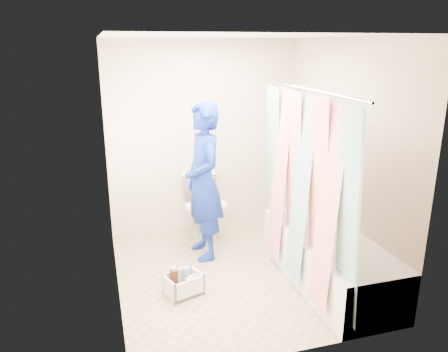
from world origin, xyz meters
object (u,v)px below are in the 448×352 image
object	(u,v)px
toilet	(204,207)
plumber	(203,182)
bathtub	(329,258)
cleaning_caddy	(185,284)

from	to	relation	value
toilet	plumber	world-z (taller)	plumber
bathtub	cleaning_caddy	bearing A→B (deg)	171.71
plumber	cleaning_caddy	size ratio (longest dim) A/B	4.36
bathtub	cleaning_caddy	size ratio (longest dim) A/B	4.35
toilet	cleaning_caddy	xyz separation A→B (m)	(-0.50, -1.20, -0.30)
plumber	cleaning_caddy	distance (m)	1.15
bathtub	plumber	distance (m)	1.55
bathtub	toilet	bearing A→B (deg)	123.63
toilet	cleaning_caddy	world-z (taller)	toilet
bathtub	cleaning_caddy	world-z (taller)	bathtub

